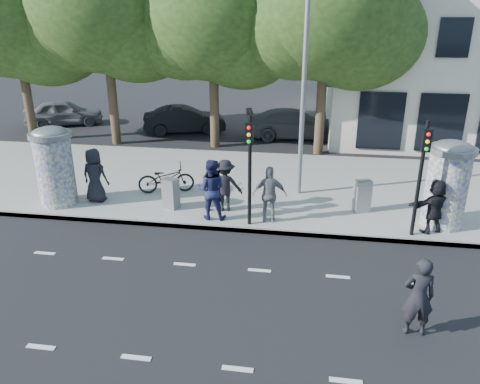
% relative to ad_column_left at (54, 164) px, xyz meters
% --- Properties ---
extents(ground, '(120.00, 120.00, 0.00)m').
position_rel_ad_column_left_xyz_m(ground, '(7.20, -4.50, -1.54)').
color(ground, black).
rests_on(ground, ground).
extents(sidewalk, '(40.00, 8.00, 0.15)m').
position_rel_ad_column_left_xyz_m(sidewalk, '(7.20, 3.00, -1.46)').
color(sidewalk, gray).
rests_on(sidewalk, ground).
extents(curb, '(40.00, 0.10, 0.16)m').
position_rel_ad_column_left_xyz_m(curb, '(7.20, -0.95, -1.46)').
color(curb, slate).
rests_on(curb, ground).
extents(lane_dash_near, '(32.00, 0.12, 0.01)m').
position_rel_ad_column_left_xyz_m(lane_dash_near, '(7.20, -6.70, -1.53)').
color(lane_dash_near, silver).
rests_on(lane_dash_near, ground).
extents(lane_dash_far, '(32.00, 0.12, 0.01)m').
position_rel_ad_column_left_xyz_m(lane_dash_far, '(7.20, -3.10, -1.53)').
color(lane_dash_far, silver).
rests_on(lane_dash_far, ground).
extents(ad_column_left, '(1.36, 1.36, 2.65)m').
position_rel_ad_column_left_xyz_m(ad_column_left, '(0.00, 0.00, 0.00)').
color(ad_column_left, beige).
rests_on(ad_column_left, sidewalk).
extents(ad_column_right, '(1.36, 1.36, 2.65)m').
position_rel_ad_column_left_xyz_m(ad_column_right, '(12.40, 0.20, 0.00)').
color(ad_column_right, beige).
rests_on(ad_column_right, sidewalk).
extents(traffic_pole_near, '(0.22, 0.31, 3.40)m').
position_rel_ad_column_left_xyz_m(traffic_pole_near, '(6.60, -0.71, 0.69)').
color(traffic_pole_near, black).
rests_on(traffic_pole_near, sidewalk).
extents(traffic_pole_far, '(0.22, 0.31, 3.40)m').
position_rel_ad_column_left_xyz_m(traffic_pole_far, '(11.40, -0.71, 0.69)').
color(traffic_pole_far, black).
rests_on(traffic_pole_far, sidewalk).
extents(street_lamp, '(0.25, 0.93, 8.00)m').
position_rel_ad_column_left_xyz_m(street_lamp, '(8.00, 2.13, 3.26)').
color(street_lamp, slate).
rests_on(street_lamp, sidewalk).
extents(tree_far_left, '(7.20, 7.20, 9.26)m').
position_rel_ad_column_left_xyz_m(tree_far_left, '(-5.80, 8.00, 4.65)').
color(tree_far_left, '#38281C').
rests_on(tree_far_left, ground).
extents(tree_mid_left, '(7.20, 7.20, 9.57)m').
position_rel_ad_column_left_xyz_m(tree_mid_left, '(-1.30, 8.00, 4.96)').
color(tree_mid_left, '#38281C').
rests_on(tree_mid_left, ground).
extents(tree_near_left, '(6.80, 6.80, 8.97)m').
position_rel_ad_column_left_xyz_m(tree_near_left, '(3.70, 8.20, 4.53)').
color(tree_near_left, '#38281C').
rests_on(tree_near_left, ground).
extents(tree_center, '(7.00, 7.00, 9.30)m').
position_rel_ad_column_left_xyz_m(tree_center, '(8.70, 7.80, 4.77)').
color(tree_center, '#38281C').
rests_on(tree_center, ground).
extents(ped_a, '(0.97, 0.70, 1.86)m').
position_rel_ad_column_left_xyz_m(ped_a, '(1.18, 0.39, -0.46)').
color(ped_a, black).
rests_on(ped_a, sidewalk).
extents(ped_b, '(0.72, 0.56, 1.73)m').
position_rel_ad_column_left_xyz_m(ped_b, '(5.29, 0.21, -0.52)').
color(ped_b, black).
rests_on(ped_b, sidewalk).
extents(ped_c, '(0.98, 0.79, 1.93)m').
position_rel_ad_column_left_xyz_m(ped_c, '(5.36, -0.39, -0.42)').
color(ped_c, '#1B1E44').
rests_on(ped_c, sidewalk).
extents(ped_d, '(1.19, 0.80, 1.72)m').
position_rel_ad_column_left_xyz_m(ped_d, '(5.68, 0.29, -0.53)').
color(ped_d, black).
rests_on(ped_d, sidewalk).
extents(ped_e, '(1.09, 0.66, 1.79)m').
position_rel_ad_column_left_xyz_m(ped_e, '(7.18, -0.37, -0.49)').
color(ped_e, slate).
rests_on(ped_e, sidewalk).
extents(ped_f, '(1.62, 1.13, 1.65)m').
position_rel_ad_column_left_xyz_m(ped_f, '(12.00, -0.38, -0.56)').
color(ped_f, black).
rests_on(ped_f, sidewalk).
extents(man_road, '(0.67, 0.47, 1.76)m').
position_rel_ad_column_left_xyz_m(man_road, '(10.66, -5.08, -0.66)').
color(man_road, black).
rests_on(man_road, ground).
extents(bicycle, '(1.28, 2.11, 1.05)m').
position_rel_ad_column_left_xyz_m(bicycle, '(3.29, 1.55, -0.86)').
color(bicycle, black).
rests_on(bicycle, sidewalk).
extents(cabinet_left, '(0.59, 0.51, 1.02)m').
position_rel_ad_column_left_xyz_m(cabinet_left, '(3.87, 0.20, -0.88)').
color(cabinet_left, gray).
rests_on(cabinet_left, sidewalk).
extents(cabinet_right, '(0.60, 0.52, 1.06)m').
position_rel_ad_column_left_xyz_m(cabinet_right, '(10.07, 0.87, -0.86)').
color(cabinet_right, gray).
rests_on(cabinet_right, sidewalk).
extents(car_left, '(3.28, 4.59, 1.45)m').
position_rel_ad_column_left_xyz_m(car_left, '(-5.85, 11.34, -0.81)').
color(car_left, '#565B5E').
rests_on(car_left, ground).
extents(car_mid, '(2.77, 4.62, 1.44)m').
position_rel_ad_column_left_xyz_m(car_mid, '(1.51, 10.66, -0.82)').
color(car_mid, black).
rests_on(car_mid, ground).
extents(car_right, '(2.91, 5.35, 1.47)m').
position_rel_ad_column_left_xyz_m(car_right, '(7.46, 10.54, -0.80)').
color(car_right, '#4C5053').
rests_on(car_right, ground).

